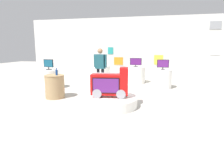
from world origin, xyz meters
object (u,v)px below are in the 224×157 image
(main_display_pedestal, at_px, (110,101))
(display_pedestal_center_rear, at_px, (49,79))
(shopper_browsing_near_truck, at_px, (100,66))
(display_pedestal_left_rear, at_px, (162,79))
(tv_on_left_rear, at_px, (163,64))
(side_table_round, at_px, (55,86))
(display_pedestal_right_rear, at_px, (102,73))
(tv_on_right_rear, at_px, (102,62))
(tv_on_center_rear, at_px, (48,64))
(bottle_on_side_table, at_px, (57,72))
(novelty_firetruck_tv, at_px, (110,85))
(tv_on_far_right, at_px, (136,62))
(display_pedestal_far_right, at_px, (135,75))

(main_display_pedestal, height_order, display_pedestal_center_rear, display_pedestal_center_rear)
(shopper_browsing_near_truck, bearing_deg, display_pedestal_left_rear, 15.75)
(tv_on_left_rear, relative_size, side_table_round, 0.61)
(display_pedestal_left_rear, bearing_deg, display_pedestal_right_rear, 159.47)
(side_table_round, bearing_deg, display_pedestal_center_rear, 127.02)
(tv_on_left_rear, bearing_deg, tv_on_right_rear, 159.47)
(display_pedestal_right_rear, distance_m, shopper_browsing_near_truck, 1.89)
(side_table_round, height_order, shopper_browsing_near_truck, shopper_browsing_near_truck)
(tv_on_left_rear, bearing_deg, tv_on_center_rear, -167.38)
(display_pedestal_left_rear, xyz_separation_m, display_pedestal_center_rear, (-4.52, -1.01, 0.00))
(main_display_pedestal, relative_size, bottle_on_side_table, 6.73)
(novelty_firetruck_tv, relative_size, side_table_round, 1.39)
(main_display_pedestal, relative_size, tv_on_center_rear, 3.49)
(tv_on_far_right, bearing_deg, display_pedestal_far_right, 91.86)
(tv_on_center_rear, distance_m, bottle_on_side_table, 1.69)
(display_pedestal_left_rear, bearing_deg, tv_on_center_rear, -167.32)
(display_pedestal_left_rear, distance_m, tv_on_left_rear, 0.61)
(side_table_round, xyz_separation_m, bottle_on_side_table, (0.10, -0.01, 0.47))
(novelty_firetruck_tv, height_order, display_pedestal_right_rear, novelty_firetruck_tv)
(display_pedestal_center_rear, xyz_separation_m, tv_on_far_right, (3.34, 1.97, 0.60))
(tv_on_left_rear, relative_size, display_pedestal_center_rear, 0.59)
(tv_on_left_rear, relative_size, shopper_browsing_near_truck, 0.29)
(display_pedestal_left_rear, distance_m, tv_on_right_rear, 3.11)
(display_pedestal_far_right, xyz_separation_m, shopper_browsing_near_truck, (-1.26, -1.65, 0.56))
(display_pedestal_left_rear, distance_m, side_table_round, 4.23)
(display_pedestal_right_rear, relative_size, bottle_on_side_table, 3.57)
(tv_on_far_right, bearing_deg, tv_on_right_rear, 176.22)
(bottle_on_side_table, relative_size, shopper_browsing_near_truck, 0.14)
(display_pedestal_center_rear, relative_size, display_pedestal_right_rear, 0.96)
(tv_on_left_rear, xyz_separation_m, bottle_on_side_table, (-3.45, -2.31, -0.14))
(tv_on_far_right, distance_m, side_table_round, 4.07)
(display_pedestal_right_rear, xyz_separation_m, side_table_round, (-0.69, -3.37, 0.01))
(side_table_round, bearing_deg, bottle_on_side_table, -8.26)
(novelty_firetruck_tv, height_order, shopper_browsing_near_truck, shopper_browsing_near_truck)
(main_display_pedestal, distance_m, novelty_firetruck_tv, 0.48)
(display_pedestal_right_rear, height_order, shopper_browsing_near_truck, shopper_browsing_near_truck)
(main_display_pedestal, xyz_separation_m, side_table_round, (-1.96, 0.48, 0.25))
(tv_on_center_rear, bearing_deg, display_pedestal_left_rear, 12.68)
(main_display_pedestal, height_order, shopper_browsing_near_truck, shopper_browsing_near_truck)
(display_pedestal_left_rear, distance_m, tv_on_far_right, 1.63)
(tv_on_left_rear, xyz_separation_m, tv_on_center_rear, (-4.52, -1.01, -0.01))
(side_table_round, bearing_deg, display_pedestal_far_right, 54.07)
(display_pedestal_left_rear, xyz_separation_m, tv_on_far_right, (-1.18, 0.96, 0.60))
(display_pedestal_center_rear, height_order, shopper_browsing_near_truck, shopper_browsing_near_truck)
(display_pedestal_center_rear, bearing_deg, tv_on_far_right, 30.52)
(shopper_browsing_near_truck, bearing_deg, main_display_pedestal, -67.59)
(tv_on_right_rear, bearing_deg, display_pedestal_center_rear, -128.58)
(novelty_firetruck_tv, relative_size, tv_on_left_rear, 2.27)
(novelty_firetruck_tv, distance_m, tv_on_right_rear, 4.08)
(display_pedestal_left_rear, relative_size, tv_on_center_rear, 1.72)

